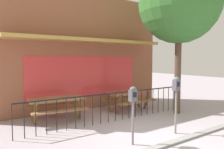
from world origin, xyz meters
TOP-DOWN VIEW (x-y plane):
  - ground at (0.00, 0.00)m, footprint 40.00×40.00m
  - pub_storefront at (0.00, 4.20)m, footprint 7.57×1.44m
  - patio_fence_front at (0.00, 1.84)m, footprint 6.39×0.04m
  - picnic_table_left at (-1.62, 2.98)m, footprint 1.92×1.52m
  - picnic_table_right at (1.30, 2.77)m, footprint 1.84×1.42m
  - parking_meter_near at (-0.79, -0.04)m, footprint 0.18×0.17m
  - parking_meter_far at (0.71, -0.09)m, footprint 0.18×0.17m
  - street_tree at (2.57, 1.38)m, footprint 3.03×3.03m
  - curb_edge at (0.00, -0.54)m, footprint 10.60×0.20m

SIDE VIEW (x-z plane):
  - ground at x=0.00m, z-range 0.00..0.00m
  - curb_edge at x=0.00m, z-range -0.06..0.06m
  - picnic_table_left at x=-1.62m, z-range 0.21..1.01m
  - picnic_table_right at x=1.30m, z-range 0.21..1.01m
  - patio_fence_front at x=0.00m, z-range 0.18..1.15m
  - parking_meter_near at x=-0.79m, z-range 0.39..1.81m
  - parking_meter_far at x=0.71m, z-range 0.43..2.03m
  - pub_storefront at x=0.00m, z-range 0.00..4.80m
  - street_tree at x=2.57m, z-range 1.32..7.02m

